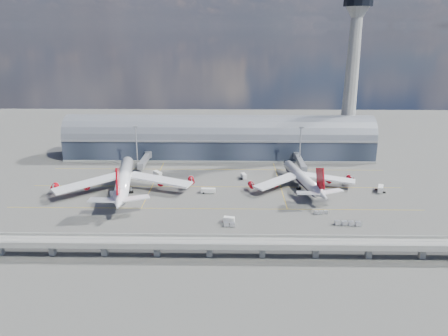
{
  "coord_description": "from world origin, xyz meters",
  "views": [
    {
      "loc": [
        8.01,
        -202.13,
        83.36
      ],
      "look_at": [
        4.38,
        10.0,
        14.0
      ],
      "focal_mm": 35.0,
      "sensor_mm": 36.0,
      "label": 1
    }
  ],
  "objects_px": {
    "airliner_right": "(303,179)",
    "service_truck_5": "(158,174)",
    "control_tower": "(352,78)",
    "service_truck_2": "(208,191)",
    "floodlight_mast_right": "(300,146)",
    "floodlight_mast_left": "(137,145)",
    "cargo_train_0": "(230,225)",
    "airliner_left": "(124,180)",
    "service_truck_3": "(381,189)",
    "cargo_train_1": "(348,223)",
    "service_truck_1": "(229,220)",
    "service_truck_0": "(112,195)",
    "cargo_train_2": "(321,212)",
    "service_truck_4": "(244,176)"
  },
  "relations": [
    {
      "from": "service_truck_0",
      "to": "service_truck_1",
      "type": "relative_size",
      "value": 1.27
    },
    {
      "from": "service_truck_2",
      "to": "cargo_train_2",
      "type": "height_order",
      "value": "service_truck_2"
    },
    {
      "from": "floodlight_mast_left",
      "to": "control_tower",
      "type": "bearing_deg",
      "value": 11.72
    },
    {
      "from": "floodlight_mast_left",
      "to": "cargo_train_0",
      "type": "bearing_deg",
      "value": -55.74
    },
    {
      "from": "service_truck_3",
      "to": "cargo_train_2",
      "type": "height_order",
      "value": "service_truck_3"
    },
    {
      "from": "service_truck_2",
      "to": "control_tower",
      "type": "bearing_deg",
      "value": -48.25
    },
    {
      "from": "floodlight_mast_left",
      "to": "service_truck_4",
      "type": "height_order",
      "value": "floodlight_mast_left"
    },
    {
      "from": "service_truck_1",
      "to": "cargo_train_0",
      "type": "height_order",
      "value": "service_truck_1"
    },
    {
      "from": "floodlight_mast_left",
      "to": "service_truck_5",
      "type": "distance_m",
      "value": 27.02
    },
    {
      "from": "floodlight_mast_right",
      "to": "service_truck_5",
      "type": "relative_size",
      "value": 4.11
    },
    {
      "from": "service_truck_0",
      "to": "control_tower",
      "type": "bearing_deg",
      "value": 11.05
    },
    {
      "from": "floodlight_mast_right",
      "to": "service_truck_5",
      "type": "distance_m",
      "value": 87.44
    },
    {
      "from": "control_tower",
      "to": "service_truck_1",
      "type": "relative_size",
      "value": 20.19
    },
    {
      "from": "service_truck_5",
      "to": "control_tower",
      "type": "bearing_deg",
      "value": -20.08
    },
    {
      "from": "control_tower",
      "to": "floodlight_mast_left",
      "type": "relative_size",
      "value": 4.01
    },
    {
      "from": "floodlight_mast_left",
      "to": "service_truck_3",
      "type": "distance_m",
      "value": 143.31
    },
    {
      "from": "airliner_right",
      "to": "service_truck_5",
      "type": "xyz_separation_m",
      "value": [
        -81.11,
        17.36,
        -3.56
      ]
    },
    {
      "from": "cargo_train_2",
      "to": "service_truck_3",
      "type": "bearing_deg",
      "value": -41.59
    },
    {
      "from": "airliner_left",
      "to": "service_truck_3",
      "type": "relative_size",
      "value": 11.03
    },
    {
      "from": "airliner_left",
      "to": "cargo_train_0",
      "type": "xyz_separation_m",
      "value": [
        55.41,
        -40.28,
        -5.86
      ]
    },
    {
      "from": "service_truck_0",
      "to": "floodlight_mast_right",
      "type": "bearing_deg",
      "value": 7.71
    },
    {
      "from": "airliner_left",
      "to": "service_truck_1",
      "type": "bearing_deg",
      "value": -42.86
    },
    {
      "from": "service_truck_1",
      "to": "service_truck_5",
      "type": "xyz_separation_m",
      "value": [
        -41.78,
        61.86,
        0.15
      ]
    },
    {
      "from": "floodlight_mast_right",
      "to": "service_truck_2",
      "type": "relative_size",
      "value": 3.44
    },
    {
      "from": "floodlight_mast_left",
      "to": "service_truck_5",
      "type": "xyz_separation_m",
      "value": [
        15.42,
        -18.6,
        -12.09
      ]
    },
    {
      "from": "control_tower",
      "to": "service_truck_5",
      "type": "relative_size",
      "value": 16.49
    },
    {
      "from": "floodlight_mast_left",
      "to": "cargo_train_2",
      "type": "relative_size",
      "value": 3.7
    },
    {
      "from": "control_tower",
      "to": "cargo_train_0",
      "type": "distance_m",
      "value": 145.62
    },
    {
      "from": "airliner_right",
      "to": "service_truck_1",
      "type": "height_order",
      "value": "airliner_right"
    },
    {
      "from": "service_truck_1",
      "to": "cargo_train_1",
      "type": "relative_size",
      "value": 0.44
    },
    {
      "from": "service_truck_2",
      "to": "cargo_train_2",
      "type": "relative_size",
      "value": 1.08
    },
    {
      "from": "service_truck_0",
      "to": "service_truck_2",
      "type": "bearing_deg",
      "value": -10.79
    },
    {
      "from": "service_truck_1",
      "to": "cargo_train_1",
      "type": "bearing_deg",
      "value": -80.5
    },
    {
      "from": "airliner_right",
      "to": "service_truck_5",
      "type": "bearing_deg",
      "value": 156.34
    },
    {
      "from": "service_truck_0",
      "to": "service_truck_2",
      "type": "relative_size",
      "value": 0.87
    },
    {
      "from": "control_tower",
      "to": "service_truck_1",
      "type": "bearing_deg",
      "value": -125.65
    },
    {
      "from": "service_truck_0",
      "to": "airliner_left",
      "type": "bearing_deg",
      "value": 40.56
    },
    {
      "from": "floodlight_mast_right",
      "to": "service_truck_5",
      "type": "xyz_separation_m",
      "value": [
        -84.58,
        -18.6,
        -12.09
      ]
    },
    {
      "from": "cargo_train_1",
      "to": "floodlight_mast_left",
      "type": "bearing_deg",
      "value": 46.09
    },
    {
      "from": "cargo_train_0",
      "to": "cargo_train_1",
      "type": "bearing_deg",
      "value": -91.33
    },
    {
      "from": "airliner_left",
      "to": "service_truck_3",
      "type": "height_order",
      "value": "airliner_left"
    },
    {
      "from": "service_truck_1",
      "to": "cargo_train_1",
      "type": "height_order",
      "value": "service_truck_1"
    },
    {
      "from": "service_truck_4",
      "to": "cargo_train_1",
      "type": "height_order",
      "value": "service_truck_4"
    },
    {
      "from": "airliner_left",
      "to": "cargo_train_2",
      "type": "xyz_separation_m",
      "value": [
        98.02,
        -26.11,
        -6.0
      ]
    },
    {
      "from": "service_truck_5",
      "to": "cargo_train_0",
      "type": "relative_size",
      "value": 1.16
    },
    {
      "from": "floodlight_mast_left",
      "to": "service_truck_3",
      "type": "xyz_separation_m",
      "value": [
        136.77,
        -41.09,
        -12.0
      ]
    },
    {
      "from": "service_truck_2",
      "to": "cargo_train_1",
      "type": "height_order",
      "value": "service_truck_2"
    },
    {
      "from": "control_tower",
      "to": "service_truck_2",
      "type": "bearing_deg",
      "value": -140.77
    },
    {
      "from": "service_truck_4",
      "to": "control_tower",
      "type": "bearing_deg",
      "value": 20.09
    },
    {
      "from": "airliner_right",
      "to": "service_truck_3",
      "type": "xyz_separation_m",
      "value": [
        40.24,
        -5.13,
        -3.47
      ]
    }
  ]
}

